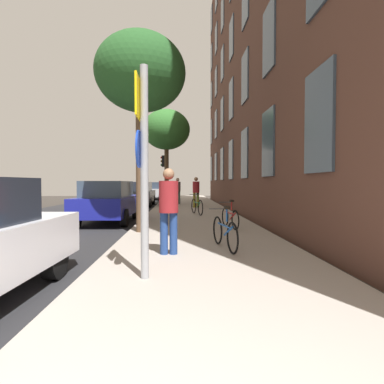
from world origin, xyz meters
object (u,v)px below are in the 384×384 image
at_px(pedestrian_2, 178,189).
at_px(pedestrian_0, 169,205).
at_px(bicycle_1, 230,217).
at_px(car_3, 152,191).
at_px(sign_post, 143,157).
at_px(car_1, 109,201).
at_px(tree_near, 141,75).
at_px(car_2, 139,194).
at_px(tree_far, 166,130).
at_px(bicycle_0, 225,232).
at_px(pedestrian_1, 196,190).
at_px(bicycle_2, 197,206).
at_px(traffic_light, 164,170).

bearing_deg(pedestrian_2, pedestrian_0, -90.25).
bearing_deg(bicycle_1, car_3, 102.57).
distance_m(sign_post, car_1, 7.75).
distance_m(tree_near, car_1, 5.15).
bearing_deg(car_2, pedestrian_2, 5.07).
relative_size(tree_far, bicycle_0, 3.81).
distance_m(tree_far, bicycle_0, 14.59).
bearing_deg(car_1, tree_near, -61.03).
xyz_separation_m(sign_post, tree_far, (-0.35, 15.69, 3.15)).
distance_m(tree_near, car_2, 12.06).
distance_m(bicycle_0, pedestrian_0, 1.43).
bearing_deg(pedestrian_1, car_2, 144.61).
height_order(tree_far, pedestrian_2, tree_far).
relative_size(car_2, car_3, 0.96).
relative_size(tree_near, car_2, 1.37).
height_order(tree_near, pedestrian_1, tree_near).
bearing_deg(car_3, bicycle_2, -77.00).
distance_m(pedestrian_2, car_2, 2.60).
xyz_separation_m(tree_near, car_3, (-1.50, 19.65, -3.86)).
bearing_deg(pedestrian_2, bicycle_1, -80.84).
height_order(sign_post, pedestrian_2, sign_post).
bearing_deg(tree_far, bicycle_2, -75.54).
relative_size(tree_near, pedestrian_0, 3.32).
bearing_deg(car_2, car_1, -90.37).
bearing_deg(traffic_light, tree_near, -90.13).
bearing_deg(car_1, bicycle_2, 27.29).
bearing_deg(sign_post, pedestrian_2, 88.60).
xyz_separation_m(tree_far, pedestrian_2, (0.74, 0.21, -3.95)).
relative_size(tree_far, pedestrian_1, 3.55).
distance_m(pedestrian_1, car_1, 6.83).
bearing_deg(car_1, pedestrian_2, 72.93).
xyz_separation_m(tree_far, car_3, (-1.74, 8.31, -4.25)).
distance_m(tree_near, bicycle_0, 5.28).
bearing_deg(traffic_light, bicycle_0, -81.98).
relative_size(pedestrian_0, car_3, 0.39).
xyz_separation_m(bicycle_2, pedestrian_1, (0.16, 3.87, 0.63)).
distance_m(sign_post, traffic_light, 16.80).
bearing_deg(bicycle_0, car_3, 99.33).
bearing_deg(tree_near, car_2, 98.04).
distance_m(pedestrian_0, car_2, 14.37).
bearing_deg(bicycle_1, pedestrian_1, 94.64).
relative_size(bicycle_2, car_1, 0.42).
distance_m(bicycle_1, pedestrian_2, 11.08).
bearing_deg(car_3, tree_far, -78.15).
bearing_deg(bicycle_2, sign_post, -98.25).
bearing_deg(pedestrian_0, bicycle_1, 62.14).
relative_size(pedestrian_2, car_1, 0.44).
bearing_deg(bicycle_1, sign_post, -113.39).
distance_m(bicycle_0, pedestrian_2, 13.98).
height_order(tree_near, car_2, tree_near).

